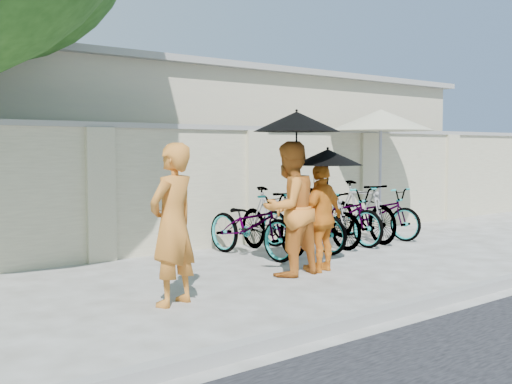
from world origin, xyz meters
TOP-DOWN VIEW (x-y plane):
  - ground at (0.00, 0.00)m, footprint 80.00×80.00m
  - kerb at (0.00, -1.70)m, footprint 40.00×0.16m
  - compound_wall at (1.00, 3.20)m, footprint 20.00×0.30m
  - building_behind at (2.00, 7.00)m, footprint 14.00×6.00m
  - monk_left at (-1.57, 0.13)m, footprint 0.74×0.60m
  - monk_center at (0.48, 0.52)m, footprint 0.91×0.74m
  - parasol_center at (0.53, 0.44)m, footprint 1.14×1.14m
  - monk_right at (1.02, 0.44)m, footprint 0.93×0.53m
  - parasol_right at (1.04, 0.36)m, footprint 0.95×0.95m
  - patio_umbrella at (4.73, 2.50)m, footprint 2.39×2.39m
  - bike_0 at (0.98, 1.94)m, footprint 0.79×1.96m
  - bike_1 at (1.50, 2.04)m, footprint 0.65×1.80m
  - bike_2 at (2.03, 1.89)m, footprint 0.82×1.90m
  - bike_3 at (2.55, 1.93)m, footprint 0.55×1.68m
  - bike_4 at (3.07, 2.01)m, footprint 0.70×1.94m
  - bike_5 at (3.59, 1.99)m, footprint 0.75×1.88m
  - bike_6 at (4.12, 2.05)m, footprint 0.88×1.89m

SIDE VIEW (x-z plane):
  - ground at x=0.00m, z-range 0.00..0.00m
  - kerb at x=0.00m, z-range 0.00..0.12m
  - bike_6 at x=4.12m, z-range 0.00..0.96m
  - bike_2 at x=2.03m, z-range 0.00..0.97m
  - bike_3 at x=2.55m, z-range 0.00..1.00m
  - bike_0 at x=0.98m, z-range 0.00..1.01m
  - bike_4 at x=3.07m, z-range 0.00..1.01m
  - bike_1 at x=1.50m, z-range 0.00..1.06m
  - bike_5 at x=3.59m, z-range 0.00..1.10m
  - monk_right at x=1.02m, z-range 0.00..1.49m
  - monk_left at x=-1.57m, z-range 0.00..1.76m
  - monk_center at x=0.48m, z-range 0.00..1.79m
  - compound_wall at x=1.00m, z-range 0.00..2.00m
  - parasol_right at x=1.04m, z-range 1.15..1.99m
  - building_behind at x=2.00m, z-range 0.00..3.20m
  - parasol_center at x=0.53m, z-range 1.46..2.62m
  - patio_umbrella at x=4.73m, z-range 0.99..3.44m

